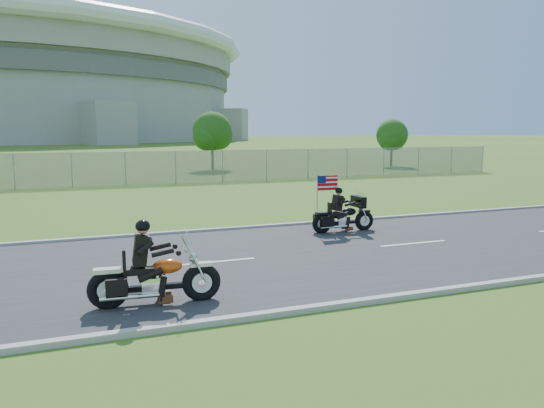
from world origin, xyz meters
name	(u,v)px	position (x,y,z in m)	size (l,w,h in m)	color
ground	(286,257)	(0.00, 0.00, 0.00)	(420.00, 420.00, 0.00)	#38541A
road	(286,256)	(0.00, 0.00, 0.02)	(120.00, 8.00, 0.04)	#28282B
curb_north	(239,228)	(0.00, 4.05, 0.05)	(120.00, 0.18, 0.12)	#9E9B93
curb_south	(368,301)	(0.00, -4.05, 0.05)	(120.00, 0.18, 0.12)	#9E9B93
fence	(72,170)	(-5.00, 20.00, 1.00)	(60.00, 0.03, 2.00)	gray
stadium	(10,88)	(-20.00, 170.00, 15.58)	(140.40, 140.40, 29.20)	#A3A099
tree_fence_near	(213,133)	(6.04, 30.04, 2.97)	(3.52, 3.28, 4.75)	#382316
tree_fence_far	(392,137)	(22.04, 28.03, 2.64)	(3.08, 2.87, 4.20)	#382316
motorcycle_lead	(153,279)	(-3.85, -2.68, 0.53)	(2.50, 0.72, 1.68)	black
motorcycle_follow	(343,217)	(2.99, 2.37, 0.51)	(2.21, 0.73, 1.84)	black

